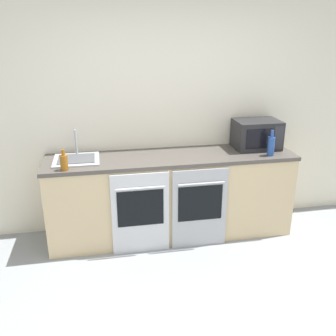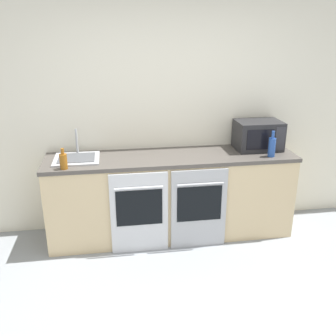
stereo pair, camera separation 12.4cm
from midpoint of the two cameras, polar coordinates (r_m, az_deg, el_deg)
The scene contains 8 objects.
wall_back at distance 4.11m, azimuth -1.26°, elevation 8.45°, with size 10.00×0.06×2.60m.
counter_back at distance 4.07m, azimuth -0.40°, elevation -4.19°, with size 2.61×0.62×0.91m.
oven_left at distance 3.75m, azimuth -5.16°, elevation -6.87°, with size 0.57×0.06×0.86m.
oven_right at distance 3.84m, azimuth 3.92°, elevation -6.12°, with size 0.57×0.06×0.86m.
microwave at distance 4.21m, azimuth 12.53°, elevation 5.02°, with size 0.48×0.35×0.31m.
bottle_blue at distance 4.00m, azimuth 14.58°, elevation 3.32°, with size 0.07×0.07×0.27m.
bottle_amber at distance 3.61m, azimuth -16.52°, elevation 0.86°, with size 0.07×0.07×0.20m.
sink at distance 3.88m, azimuth -14.68°, elevation 1.36°, with size 0.45×0.42×0.28m.
Camera 1 is at (-0.72, -1.99, 2.14)m, focal length 40.00 mm.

